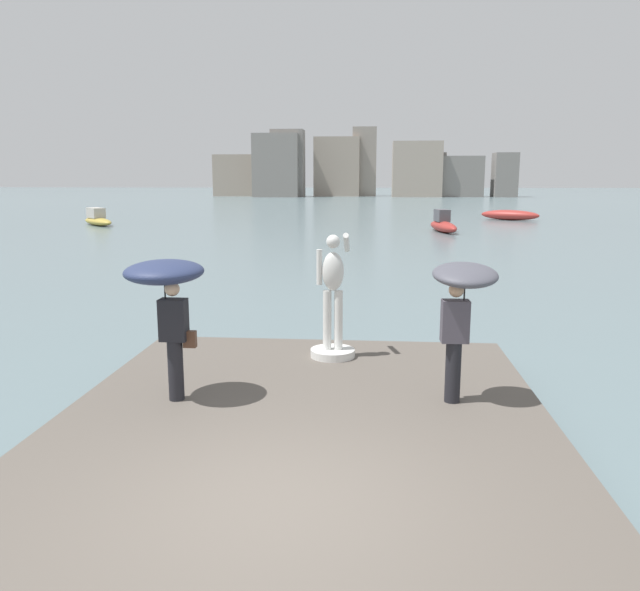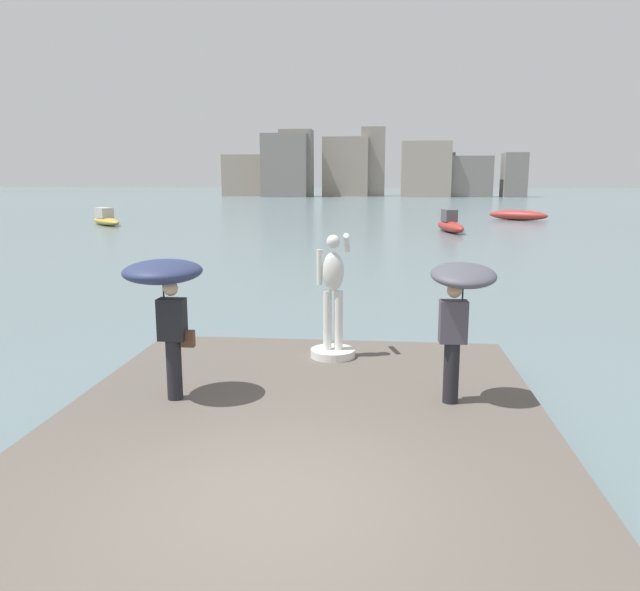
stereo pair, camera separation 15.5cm
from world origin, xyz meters
name	(u,v)px [view 2 (the right image)]	position (x,y,z in m)	size (l,w,h in m)	color
ground_plane	(367,228)	(0.00, 40.00, 0.00)	(400.00, 400.00, 0.00)	slate
pier	(294,449)	(0.00, 1.62, 0.20)	(6.65, 9.25, 0.40)	#564F47
statue_white_figure	(333,310)	(0.21, 5.09, 1.25)	(0.80, 0.96, 2.22)	silver
onlooker_left	(165,286)	(-1.98, 2.74, 2.05)	(1.14, 1.15, 2.04)	black
onlooker_right	(460,297)	(2.14, 2.99, 1.92)	(0.94, 0.97, 2.03)	black
boat_near	(518,215)	(12.66, 49.28, 0.43)	(5.07, 3.77, 0.87)	#9E2D28
boat_mid	(106,219)	(-20.16, 40.49, 0.47)	(4.25, 4.55, 1.32)	#B2993D
boat_far	(450,225)	(5.61, 36.72, 0.50)	(1.91, 5.26, 1.49)	#9E2D28
distant_skyline	(347,169)	(-6.08, 119.10, 5.34)	(59.48, 13.38, 13.58)	gray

